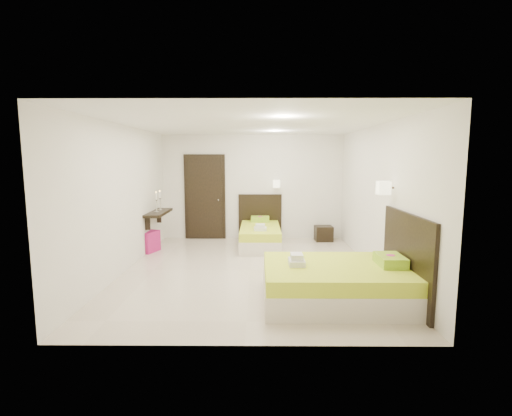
{
  "coord_description": "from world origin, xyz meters",
  "views": [
    {
      "loc": [
        0.15,
        -6.52,
        2.0
      ],
      "look_at": [
        0.1,
        0.3,
        1.1
      ],
      "focal_mm": 26.0,
      "sensor_mm": 36.0,
      "label": 1
    }
  ],
  "objects_px": {
    "ottoman": "(146,241)",
    "nightstand": "(324,233)",
    "bed_double": "(341,281)",
    "bed_single": "(260,234)"
  },
  "relations": [
    {
      "from": "bed_single",
      "to": "nightstand",
      "type": "xyz_separation_m",
      "value": [
        1.56,
        0.52,
        -0.09
      ]
    },
    {
      "from": "bed_single",
      "to": "ottoman",
      "type": "height_order",
      "value": "bed_single"
    },
    {
      "from": "nightstand",
      "to": "ottoman",
      "type": "xyz_separation_m",
      "value": [
        -4.06,
        -1.09,
        0.04
      ]
    },
    {
      "from": "nightstand",
      "to": "bed_double",
      "type": "bearing_deg",
      "value": -98.77
    },
    {
      "from": "bed_single",
      "to": "ottoman",
      "type": "xyz_separation_m",
      "value": [
        -2.5,
        -0.57,
        -0.05
      ]
    },
    {
      "from": "bed_double",
      "to": "nightstand",
      "type": "height_order",
      "value": "bed_double"
    },
    {
      "from": "ottoman",
      "to": "nightstand",
      "type": "bearing_deg",
      "value": 14.99
    },
    {
      "from": "bed_single",
      "to": "bed_double",
      "type": "relative_size",
      "value": 0.89
    },
    {
      "from": "bed_single",
      "to": "nightstand",
      "type": "relative_size",
      "value": 4.33
    },
    {
      "from": "bed_double",
      "to": "ottoman",
      "type": "bearing_deg",
      "value": 142.15
    }
  ]
}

